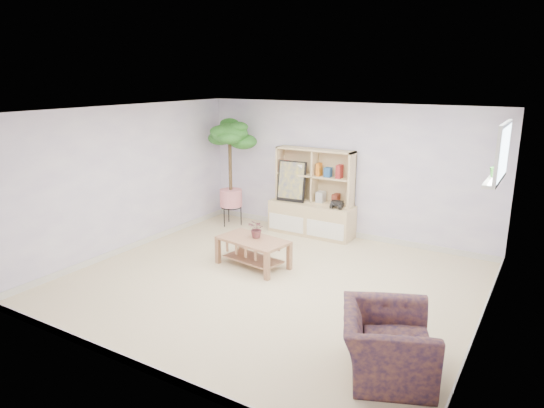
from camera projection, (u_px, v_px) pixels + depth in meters
The scene contains 14 objects.
floor at pixel (271, 282), 6.89m from camera, with size 5.50×5.00×0.01m, color beige.
ceiling at pixel (271, 111), 6.27m from camera, with size 5.50×5.00×0.01m, color white.
walls at pixel (271, 201), 6.58m from camera, with size 5.51×5.01×2.40m.
baseboard at pixel (271, 279), 6.87m from camera, with size 5.50×5.00×0.10m, color silver, non-canonical shape.
window at pixel (504, 152), 5.51m from camera, with size 0.10×0.98×0.68m, color silver, non-canonical shape.
window_sill at pixel (494, 179), 5.62m from camera, with size 0.14×1.00×0.04m, color silver.
storage_unit at pixel (312, 193), 8.78m from camera, with size 1.58×0.53×1.58m, color #D9BA88, non-canonical shape.
poster at pixel (292, 181), 8.89m from camera, with size 0.54×0.12×0.75m, color yellow, non-canonical shape.
toy_truck at pixel (337, 204), 8.47m from camera, with size 0.29×0.20×0.15m, color black, non-canonical shape.
coffee_table at pixel (253, 253), 7.42m from camera, with size 1.08×0.59×0.44m, color #8D6847, non-canonical shape.
table_plant at pixel (257, 229), 7.39m from camera, with size 0.25×0.22×0.28m, color #186026.
floor_tree at pixel (230, 173), 9.29m from camera, with size 0.76×0.76×2.06m, color #225320, non-canonical shape.
armchair at pixel (387, 340), 4.70m from camera, with size 0.99×0.86×0.73m, color #0C0E37.
sill_plant at pixel (496, 166), 5.62m from camera, with size 0.14×0.11×0.25m, color #225320.
Camera 1 is at (3.30, -5.45, 2.85)m, focal length 32.00 mm.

